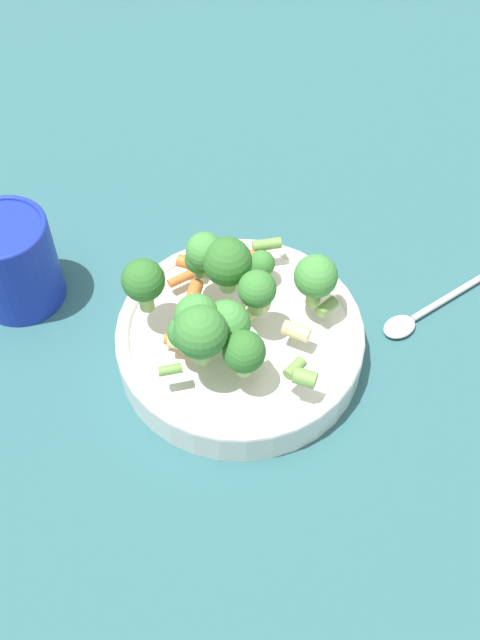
# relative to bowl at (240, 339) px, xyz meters

# --- Properties ---
(ground_plane) EXTENTS (3.00, 3.00, 0.00)m
(ground_plane) POSITION_rel_bowl_xyz_m (0.00, 0.00, -0.02)
(ground_plane) COLOR #2D6066
(bowl) EXTENTS (0.24, 0.24, 0.04)m
(bowl) POSITION_rel_bowl_xyz_m (0.00, 0.00, 0.00)
(bowl) COLOR white
(bowl) RESTS_ON ground_plane
(pasta_salad) EXTENTS (0.20, 0.20, 0.08)m
(pasta_salad) POSITION_rel_bowl_xyz_m (0.01, 0.01, 0.07)
(pasta_salad) COLOR #8CB766
(pasta_salad) RESTS_ON bowl
(cup) EXTENTS (0.09, 0.09, 0.10)m
(cup) POSITION_rel_bowl_xyz_m (0.19, 0.14, 0.03)
(cup) COLOR #192DAD
(cup) RESTS_ON ground_plane
(spoon) EXTENTS (0.03, 0.18, 0.01)m
(spoon) POSITION_rel_bowl_xyz_m (-0.07, -0.18, -0.02)
(spoon) COLOR silver
(spoon) RESTS_ON ground_plane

